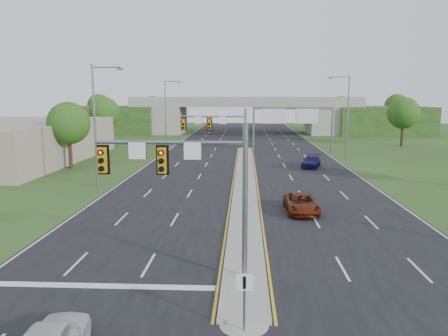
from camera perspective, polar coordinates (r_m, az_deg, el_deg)
name	(u,v)px	position (r m, az deg, el deg)	size (l,w,h in m)	color
ground	(244,280)	(20.32, 2.68, -14.37)	(240.00, 240.00, 0.00)	#234217
road	(245,163)	(54.23, 2.76, 0.65)	(24.00, 160.00, 0.02)	black
median	(245,181)	(42.38, 2.75, -1.67)	(2.00, 54.00, 0.16)	gray
median_nose	(244,323)	(16.68, 2.65, -19.57)	(2.00, 2.00, 0.16)	gray
lane_markings	(240,171)	(48.22, 2.04, -0.41)	(23.72, 160.00, 0.01)	gold
signal_mast_near	(193,177)	(18.98, -4.06, -1.13)	(6.62, 0.60, 7.00)	slate
signal_mast_far	(223,131)	(43.73, -0.18, 4.80)	(6.62, 0.60, 7.00)	slate
keep_right_sign	(244,293)	(15.57, 2.69, -15.94)	(0.60, 0.13, 2.20)	slate
sign_gantry	(292,117)	(63.95, 8.85, 6.58)	(11.58, 0.44, 6.67)	slate
overpass	(245,117)	(98.72, 2.80, 6.62)	(80.00, 14.00, 8.10)	gray
lightpole_l_mid	(97,120)	(40.88, -16.28, 6.06)	(2.85, 0.25, 11.00)	slate
lightpole_l_far	(167,109)	(74.83, -7.52, 7.65)	(2.85, 0.25, 11.00)	slate
lightpole_r_far	(346,112)	(60.14, 15.68, 7.00)	(2.85, 0.25, 11.00)	slate
tree_l_near	(69,123)	(52.64, -19.63, 5.52)	(4.80, 4.80, 7.60)	#382316
tree_l_mid	(104,112)	(77.46, -15.38, 7.01)	(5.20, 5.20, 8.12)	#382316
tree_r_mid	(403,113)	(78.12, 22.39, 6.66)	(5.20, 5.20, 8.12)	#382316
tree_back_a	(99,106)	(118.87, -16.01, 7.83)	(6.00, 6.00, 8.85)	#382316
tree_back_b	(152,107)	(115.17, -9.33, 7.86)	(5.60, 5.60, 8.32)	#382316
tree_back_c	(340,107)	(115.17, 14.95, 7.67)	(5.60, 5.60, 8.32)	#382316
tree_back_d	(397,106)	(118.88, 21.62, 7.54)	(6.00, 6.00, 8.85)	#382316
commercial_building	(8,142)	(61.68, -26.36, 3.07)	(18.00, 30.00, 5.00)	gray
car_far_a	(301,203)	(31.55, 10.06, -4.57)	(2.16, 4.68, 1.30)	#591B08
car_far_b	(311,161)	(51.99, 11.32, 0.84)	(1.82, 4.48, 1.30)	#120D50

